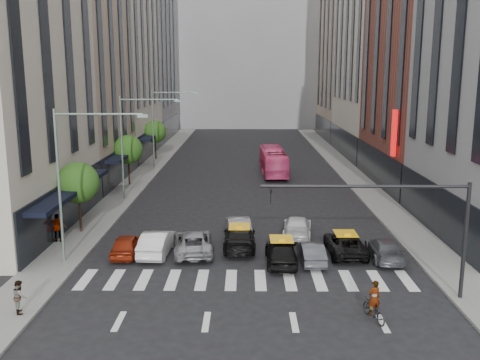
{
  "coord_description": "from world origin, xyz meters",
  "views": [
    {
      "loc": [
        -0.24,
        -26.05,
        11.18
      ],
      "look_at": [
        -0.59,
        9.34,
        4.0
      ],
      "focal_mm": 40.0,
      "sensor_mm": 36.0,
      "label": 1
    }
  ],
  "objects_px": {
    "streetlamp_far": "(161,118)",
    "pedestrian_near": "(20,297)",
    "streetlamp_near": "(74,166)",
    "taxi_left": "(239,238)",
    "car_white_front": "(157,243)",
    "bus": "(273,161)",
    "pedestrian_far": "(58,228)",
    "motorcycle": "(374,310)",
    "streetlamp_mid": "(132,134)",
    "car_red": "(127,245)",
    "taxi_center": "(281,252)"
  },
  "relations": [
    {
      "from": "bus",
      "to": "taxi_center",
      "type": "bearing_deg",
      "value": 86.14
    },
    {
      "from": "taxi_center",
      "to": "motorcycle",
      "type": "relative_size",
      "value": 2.36
    },
    {
      "from": "car_red",
      "to": "bus",
      "type": "height_order",
      "value": "bus"
    },
    {
      "from": "taxi_left",
      "to": "streetlamp_near",
      "type": "bearing_deg",
      "value": 16.42
    },
    {
      "from": "streetlamp_mid",
      "to": "taxi_center",
      "type": "relative_size",
      "value": 2.02
    },
    {
      "from": "motorcycle",
      "to": "pedestrian_near",
      "type": "xyz_separation_m",
      "value": [
        -16.36,
        0.33,
        0.44
      ]
    },
    {
      "from": "pedestrian_near",
      "to": "motorcycle",
      "type": "bearing_deg",
      "value": -116.03
    },
    {
      "from": "streetlamp_mid",
      "to": "car_white_front",
      "type": "relative_size",
      "value": 1.96
    },
    {
      "from": "bus",
      "to": "pedestrian_near",
      "type": "xyz_separation_m",
      "value": [
        -13.59,
        -35.38,
        -0.52
      ]
    },
    {
      "from": "car_white_front",
      "to": "taxi_left",
      "type": "height_order",
      "value": "car_white_front"
    },
    {
      "from": "bus",
      "to": "pedestrian_far",
      "type": "height_order",
      "value": "bus"
    },
    {
      "from": "streetlamp_near",
      "to": "taxi_left",
      "type": "height_order",
      "value": "streetlamp_near"
    },
    {
      "from": "bus",
      "to": "pedestrian_far",
      "type": "relative_size",
      "value": 5.51
    },
    {
      "from": "taxi_left",
      "to": "pedestrian_far",
      "type": "relative_size",
      "value": 2.66
    },
    {
      "from": "streetlamp_mid",
      "to": "pedestrian_far",
      "type": "xyz_separation_m",
      "value": [
        -2.56,
        -12.33,
        -4.81
      ]
    },
    {
      "from": "car_white_front",
      "to": "taxi_left",
      "type": "relative_size",
      "value": 0.91
    },
    {
      "from": "streetlamp_far",
      "to": "pedestrian_near",
      "type": "distance_m",
      "value": 39.24
    },
    {
      "from": "streetlamp_mid",
      "to": "taxi_center",
      "type": "distance_m",
      "value": 20.59
    },
    {
      "from": "car_white_front",
      "to": "bus",
      "type": "xyz_separation_m",
      "value": [
        8.6,
        26.78,
        0.7
      ]
    },
    {
      "from": "car_white_front",
      "to": "bus",
      "type": "relative_size",
      "value": 0.44
    },
    {
      "from": "car_red",
      "to": "taxi_left",
      "type": "bearing_deg",
      "value": -170.33
    },
    {
      "from": "bus",
      "to": "motorcycle",
      "type": "bearing_deg",
      "value": 92.55
    },
    {
      "from": "streetlamp_far",
      "to": "car_red",
      "type": "bearing_deg",
      "value": -85.36
    },
    {
      "from": "taxi_center",
      "to": "bus",
      "type": "height_order",
      "value": "bus"
    },
    {
      "from": "car_red",
      "to": "pedestrian_far",
      "type": "xyz_separation_m",
      "value": [
        -5.03,
        2.19,
        0.43
      ]
    },
    {
      "from": "motorcycle",
      "to": "streetlamp_mid",
      "type": "bearing_deg",
      "value": -72.81
    },
    {
      "from": "streetlamp_mid",
      "to": "bus",
      "type": "xyz_separation_m",
      "value": [
        12.91,
        12.46,
        -4.45
      ]
    },
    {
      "from": "car_white_front",
      "to": "taxi_left",
      "type": "xyz_separation_m",
      "value": [
        5.13,
        1.14,
        -0.02
      ]
    },
    {
      "from": "streetlamp_near",
      "to": "bus",
      "type": "distance_m",
      "value": 31.57
    },
    {
      "from": "motorcycle",
      "to": "car_red",
      "type": "bearing_deg",
      "value": -50.26
    },
    {
      "from": "streetlamp_near",
      "to": "pedestrian_far",
      "type": "height_order",
      "value": "streetlamp_near"
    },
    {
      "from": "streetlamp_near",
      "to": "car_white_front",
      "type": "distance_m",
      "value": 6.93
    },
    {
      "from": "taxi_center",
      "to": "pedestrian_far",
      "type": "relative_size",
      "value": 2.36
    },
    {
      "from": "streetlamp_far",
      "to": "car_white_front",
      "type": "xyz_separation_m",
      "value": [
        4.32,
        -30.32,
        -5.15
      ]
    },
    {
      "from": "streetlamp_far",
      "to": "pedestrian_far",
      "type": "distance_m",
      "value": 28.85
    },
    {
      "from": "streetlamp_near",
      "to": "pedestrian_near",
      "type": "distance_m",
      "value": 8.54
    },
    {
      "from": "bus",
      "to": "pedestrian_near",
      "type": "height_order",
      "value": "bus"
    },
    {
      "from": "car_white_front",
      "to": "streetlamp_near",
      "type": "bearing_deg",
      "value": 24.66
    },
    {
      "from": "car_white_front",
      "to": "streetlamp_far",
      "type": "bearing_deg",
      "value": -78.52
    },
    {
      "from": "streetlamp_near",
      "to": "pedestrian_far",
      "type": "relative_size",
      "value": 4.76
    },
    {
      "from": "streetlamp_mid",
      "to": "streetlamp_far",
      "type": "xyz_separation_m",
      "value": [
        0.0,
        16.0,
        0.0
      ]
    },
    {
      "from": "streetlamp_near",
      "to": "taxi_left",
      "type": "xyz_separation_m",
      "value": [
        9.44,
        2.83,
        -5.17
      ]
    },
    {
      "from": "streetlamp_mid",
      "to": "streetlamp_far",
      "type": "height_order",
      "value": "same"
    },
    {
      "from": "motorcycle",
      "to": "pedestrian_far",
      "type": "distance_m",
      "value": 21.27
    },
    {
      "from": "streetlamp_far",
      "to": "taxi_left",
      "type": "relative_size",
      "value": 1.79
    },
    {
      "from": "streetlamp_near",
      "to": "car_red",
      "type": "bearing_deg",
      "value": 30.81
    },
    {
      "from": "bus",
      "to": "pedestrian_near",
      "type": "relative_size",
      "value": 6.63
    },
    {
      "from": "bus",
      "to": "streetlamp_mid",
      "type": "bearing_deg",
      "value": 42.08
    },
    {
      "from": "pedestrian_far",
      "to": "pedestrian_near",
      "type": "bearing_deg",
      "value": 90.13
    },
    {
      "from": "car_red",
      "to": "taxi_center",
      "type": "distance_m",
      "value": 9.57
    }
  ]
}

